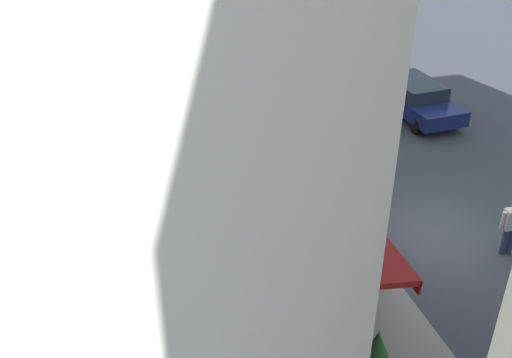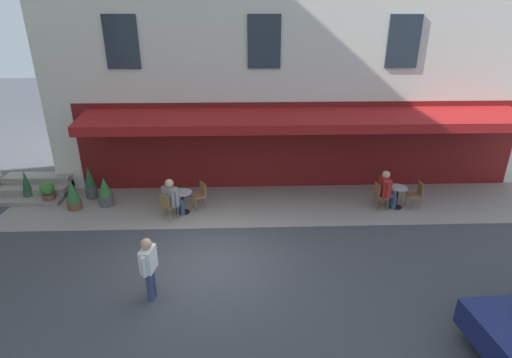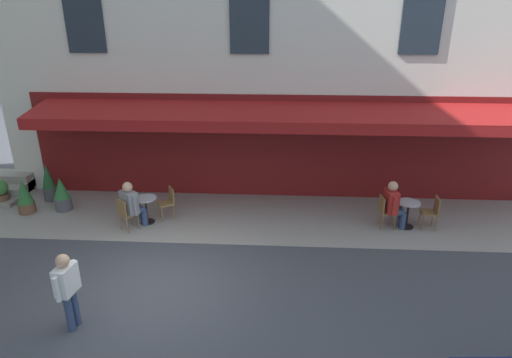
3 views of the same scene
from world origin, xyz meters
name	(u,v)px [view 3 (image 3 of 3)]	position (x,y,z in m)	size (l,w,h in m)	color
ground_plane	(157,285)	(0.00, 0.00, 0.00)	(70.00, 70.00, 0.00)	#42444C
sidewalk_cafe_terrace	(302,218)	(-3.25, -3.40, 0.00)	(20.50, 3.20, 0.01)	gray
cafe_table_near_entrance	(408,211)	(-6.05, -3.00, 0.49)	(0.60, 0.60, 0.75)	black
cafe_chair_wicker_under_awning	(433,210)	(-6.68, -2.97, 0.55)	(0.42, 0.42, 0.91)	olive
cafe_chair_wicker_near_door	(385,209)	(-5.42, -2.95, 0.55)	(0.43, 0.43, 0.91)	olive
cafe_table_mid_terrace	(146,206)	(1.06, -2.87, 0.49)	(0.60, 0.60, 0.75)	black
cafe_chair_wicker_by_window	(125,212)	(1.46, -2.38, 0.55)	(0.56, 0.56, 0.91)	olive
cafe_chair_wicker_corner_left	(168,200)	(0.51, -3.19, 0.55)	(0.55, 0.55, 0.91)	olive
seated_patron_in_grey	(132,204)	(1.32, -2.55, 0.72)	(0.66, 0.68, 1.35)	navy
seated_companion_in_red	(394,203)	(-5.64, -2.97, 0.72)	(0.59, 0.70, 1.35)	navy
walking_pedestrian_in_white	(67,286)	(1.19, 1.36, 0.91)	(0.32, 0.64, 1.56)	navy
potted_plant_mid_terrace	(25,197)	(4.74, -3.29, 0.50)	(0.47, 0.47, 1.03)	brown
potted_plant_entrance_right	(48,183)	(4.48, -4.18, 0.58)	(0.39, 0.39, 1.18)	#4C4C51
potted_plant_entrance_left	(62,194)	(3.75, -3.53, 0.49)	(0.48, 0.48, 1.01)	#4C4C51
potted_plant_under_sign	(1,192)	(5.79, -3.79, 0.41)	(0.48, 0.48, 0.79)	brown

